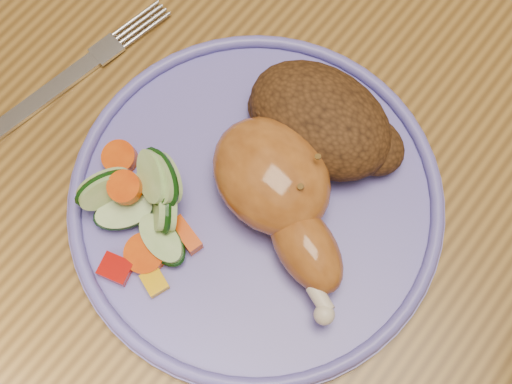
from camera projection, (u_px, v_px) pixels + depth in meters
ground at (331, 327)px, 1.25m from camera, size 4.00×4.00×0.00m
dining_table at (405, 199)px, 0.63m from camera, size 0.90×1.40×0.75m
plate at (256, 202)px, 0.53m from camera, size 0.28×0.28×0.01m
plate_rim at (256, 197)px, 0.52m from camera, size 0.28×0.28×0.01m
chicken_leg at (280, 193)px, 0.50m from camera, size 0.15×0.11×0.05m
rice_pilaf at (323, 122)px, 0.53m from camera, size 0.12×0.08×0.05m
vegetable_pile at (143, 202)px, 0.51m from camera, size 0.11×0.11×0.05m
fork at (63, 82)px, 0.57m from camera, size 0.05×0.17×0.00m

